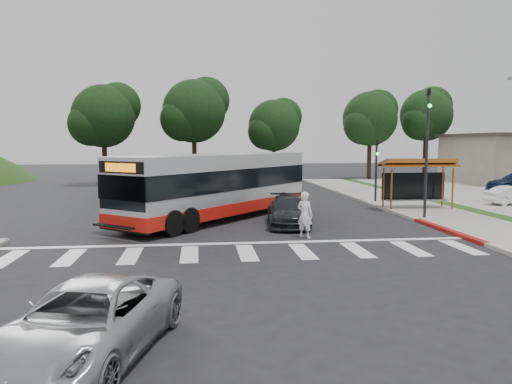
{
  "coord_description": "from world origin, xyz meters",
  "views": [
    {
      "loc": [
        -1.67,
        -22.12,
        3.86
      ],
      "look_at": [
        0.96,
        0.48,
        1.6
      ],
      "focal_mm": 35.0,
      "sensor_mm": 36.0,
      "label": 1
    }
  ],
  "objects": [
    {
      "name": "tree_ne_b",
      "position": [
        23.08,
        30.06,
        6.92
      ],
      "size": [
        6.16,
        5.74,
        10.02
      ],
      "color": "black",
      "rests_on": "ground"
    },
    {
      "name": "silver_suv_south",
      "position": [
        -3.67,
        -13.2,
        0.67
      ],
      "size": [
        3.45,
        5.25,
        1.34
      ],
      "primitive_type": "imported",
      "rotation": [
        0.0,
        0.0,
        -0.27
      ],
      "color": "#A1A3A6",
      "rests_on": "ground"
    },
    {
      "name": "crosswalk_ladder",
      "position": [
        0.0,
        -5.0,
        0.01
      ],
      "size": [
        18.0,
        2.6,
        0.01
      ],
      "primitive_type": "cube",
      "color": "silver",
      "rests_on": "ground"
    },
    {
      "name": "tree_north_c",
      "position": [
        -9.92,
        24.06,
        6.29
      ],
      "size": [
        6.16,
        5.74,
        9.3
      ],
      "color": "black",
      "rests_on": "ground"
    },
    {
      "name": "pedestrian",
      "position": [
        2.61,
        -2.5,
        0.95
      ],
      "size": [
        0.81,
        0.8,
        1.89
      ],
      "primitive_type": "imported",
      "rotation": [
        0.0,
        0.0,
        2.41
      ],
      "color": "white",
      "rests_on": "ground"
    },
    {
      "name": "tree_ne_a",
      "position": [
        16.08,
        28.06,
        6.39
      ],
      "size": [
        6.16,
        5.74,
        9.3
      ],
      "color": "black",
      "rests_on": "parking_lot"
    },
    {
      "name": "traffic_signal_ne_tall",
      "position": [
        9.6,
        1.49,
        3.88
      ],
      "size": [
        0.18,
        0.37,
        6.5
      ],
      "color": "black",
      "rests_on": "ground"
    },
    {
      "name": "sidewalk_east",
      "position": [
        11.0,
        8.0,
        0.06
      ],
      "size": [
        4.0,
        40.0,
        0.12
      ],
      "primitive_type": "cube",
      "color": "gray",
      "rests_on": "ground"
    },
    {
      "name": "traffic_signal_ne_short",
      "position": [
        9.6,
        8.49,
        2.48
      ],
      "size": [
        0.18,
        0.37,
        4.0
      ],
      "color": "black",
      "rests_on": "ground"
    },
    {
      "name": "ground",
      "position": [
        0.0,
        0.0,
        0.0
      ],
      "size": [
        140.0,
        140.0,
        0.0
      ],
      "primitive_type": "plane",
      "color": "black",
      "rests_on": "ground"
    },
    {
      "name": "bus_shelter",
      "position": [
        10.8,
        5.1,
        2.35
      ],
      "size": [
        4.2,
        1.6,
        2.86
      ],
      "color": "brown",
      "rests_on": "sidewalk_east"
    },
    {
      "name": "transit_bus",
      "position": [
        -0.65,
        2.95,
        1.64
      ],
      "size": [
        10.23,
        11.51,
        3.28
      ],
      "primitive_type": null,
      "rotation": [
        0.0,
        0.0,
        -0.69
      ],
      "color": "#B6B8BB",
      "rests_on": "ground"
    },
    {
      "name": "tree_north_b",
      "position": [
        6.07,
        28.06,
        5.66
      ],
      "size": [
        5.72,
        5.33,
        8.43
      ],
      "color": "black",
      "rests_on": "ground"
    },
    {
      "name": "curb_east_red",
      "position": [
        9.0,
        -2.0,
        0.08
      ],
      "size": [
        0.32,
        6.0,
        0.15
      ],
      "primitive_type": "cube",
      "color": "maroon",
      "rests_on": "ground"
    },
    {
      "name": "tree_north_a",
      "position": [
        -1.92,
        26.07,
        6.92
      ],
      "size": [
        6.6,
        6.15,
        10.17
      ],
      "color": "black",
      "rests_on": "ground"
    },
    {
      "name": "curb_east",
      "position": [
        9.0,
        8.0,
        0.07
      ],
      "size": [
        0.3,
        40.0,
        0.15
      ],
      "primitive_type": "cube",
      "color": "#9E9991",
      "rests_on": "ground"
    },
    {
      "name": "dark_sedan",
      "position": [
        2.5,
        0.64,
        0.67
      ],
      "size": [
        2.43,
        4.84,
        1.35
      ],
      "primitive_type": "imported",
      "rotation": [
        0.0,
        0.0,
        -0.12
      ],
      "color": "black",
      "rests_on": "ground"
    }
  ]
}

